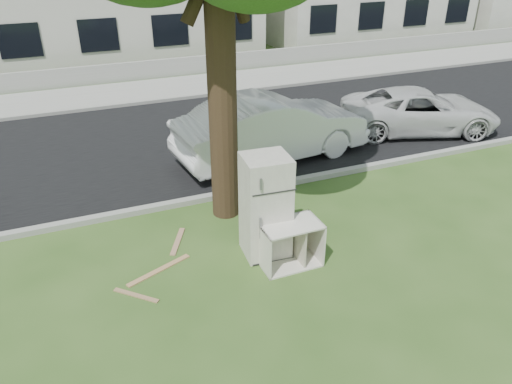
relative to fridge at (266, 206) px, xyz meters
name	(u,v)px	position (x,y,z in m)	size (l,w,h in m)	color
ground	(280,255)	(0.20, -0.20, -0.94)	(120.00, 120.00, 0.00)	#304F1C
road	(190,139)	(0.20, 5.80, -0.94)	(120.00, 7.00, 0.01)	black
kerb_near	(233,195)	(0.20, 2.25, -0.94)	(120.00, 0.18, 0.12)	gray
kerb_far	(162,102)	(0.20, 9.35, -0.94)	(120.00, 0.18, 0.12)	gray
sidewalk	(153,90)	(0.20, 10.80, -0.94)	(120.00, 2.80, 0.01)	gray
low_wall	(143,70)	(0.20, 12.40, -0.59)	(120.00, 0.15, 0.70)	gray
fridge	(266,206)	(0.00, 0.00, 0.00)	(0.78, 0.72, 1.89)	beige
cabinet	(290,244)	(0.25, -0.49, -0.54)	(1.03, 0.64, 0.81)	beige
plank_a	(159,270)	(-1.92, 0.16, -0.93)	(1.24, 0.10, 0.02)	tan
plank_b	(136,295)	(-2.40, -0.35, -0.93)	(0.82, 0.08, 0.02)	#9C7751
plank_c	(178,241)	(-1.40, 0.91, -0.93)	(0.90, 0.10, 0.02)	#A77C5D
car_center	(272,128)	(1.79, 3.77, -0.14)	(1.71, 4.90, 1.62)	white
car_right	(420,111)	(6.46, 3.92, -0.34)	(2.02, 4.37, 1.22)	silver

